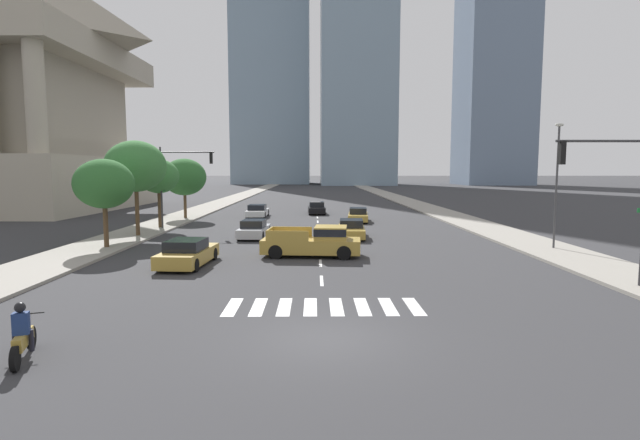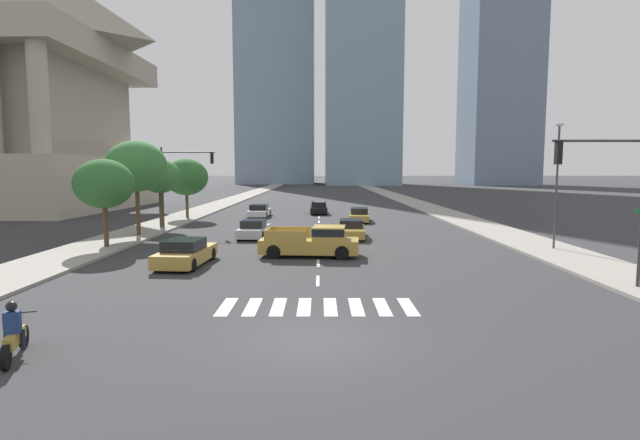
{
  "view_description": "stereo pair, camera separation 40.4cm",
  "coord_description": "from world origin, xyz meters",
  "px_view_note": "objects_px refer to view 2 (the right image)",
  "views": [
    {
      "loc": [
        -0.31,
        -13.24,
        4.71
      ],
      "look_at": [
        0.0,
        13.23,
        2.0
      ],
      "focal_mm": 27.33,
      "sensor_mm": 36.0,
      "label": 1
    },
    {
      "loc": [
        0.09,
        -13.24,
        4.71
      ],
      "look_at": [
        0.0,
        13.23,
        2.0
      ],
      "focal_mm": 27.33,
      "sensor_mm": 36.0,
      "label": 2
    }
  ],
  "objects_px": {
    "sedan_white_2": "(261,211)",
    "sedan_gold_3": "(361,215)",
    "pickup_truck": "(316,242)",
    "traffic_signal_near": "(613,182)",
    "street_tree_nearest": "(106,184)",
    "sedan_silver_4": "(256,229)",
    "traffic_signal_far": "(183,173)",
    "street_tree_second": "(138,166)",
    "motorcycle_lead": "(17,335)",
    "street_tree_third": "(162,176)",
    "sedan_gold_5": "(353,229)",
    "sedan_black_0": "(320,208)",
    "sedan_gold_1": "(187,253)",
    "street_tree_fourth": "(188,177)",
    "street_lamp_east": "(559,176)"
  },
  "relations": [
    {
      "from": "pickup_truck",
      "to": "street_tree_fourth",
      "type": "distance_m",
      "value": 24.16
    },
    {
      "from": "street_tree_third",
      "to": "motorcycle_lead",
      "type": "bearing_deg",
      "value": -79.29
    },
    {
      "from": "motorcycle_lead",
      "to": "sedan_gold_3",
      "type": "xyz_separation_m",
      "value": [
        11.29,
        32.71,
        -0.01
      ]
    },
    {
      "from": "sedan_white_2",
      "to": "sedan_gold_3",
      "type": "distance_m",
      "value": 10.8
    },
    {
      "from": "sedan_gold_5",
      "to": "pickup_truck",
      "type": "bearing_deg",
      "value": -14.97
    },
    {
      "from": "street_tree_nearest",
      "to": "street_tree_third",
      "type": "relative_size",
      "value": 0.96
    },
    {
      "from": "sedan_silver_4",
      "to": "street_tree_second",
      "type": "relative_size",
      "value": 0.66
    },
    {
      "from": "sedan_white_2",
      "to": "street_tree_third",
      "type": "relative_size",
      "value": 0.83
    },
    {
      "from": "street_tree_second",
      "to": "sedan_gold_3",
      "type": "bearing_deg",
      "value": 32.39
    },
    {
      "from": "sedan_gold_5",
      "to": "traffic_signal_far",
      "type": "bearing_deg",
      "value": -105.57
    },
    {
      "from": "motorcycle_lead",
      "to": "street_tree_second",
      "type": "bearing_deg",
      "value": -4.56
    },
    {
      "from": "sedan_white_2",
      "to": "street_tree_nearest",
      "type": "xyz_separation_m",
      "value": [
        -6.66,
        -20.22,
        3.32
      ]
    },
    {
      "from": "motorcycle_lead",
      "to": "sedan_gold_5",
      "type": "distance_m",
      "value": 24.12
    },
    {
      "from": "street_tree_second",
      "to": "traffic_signal_near",
      "type": "bearing_deg",
      "value": -32.44
    },
    {
      "from": "motorcycle_lead",
      "to": "traffic_signal_far",
      "type": "distance_m",
      "value": 27.03
    },
    {
      "from": "sedan_white_2",
      "to": "sedan_gold_3",
      "type": "bearing_deg",
      "value": -114.08
    },
    {
      "from": "traffic_signal_far",
      "to": "street_tree_third",
      "type": "relative_size",
      "value": 1.17
    },
    {
      "from": "pickup_truck",
      "to": "traffic_signal_near",
      "type": "xyz_separation_m",
      "value": [
        11.54,
        -7.55,
        3.45
      ]
    },
    {
      "from": "street_tree_nearest",
      "to": "street_tree_second",
      "type": "height_order",
      "value": "street_tree_second"
    },
    {
      "from": "sedan_white_2",
      "to": "street_tree_nearest",
      "type": "bearing_deg",
      "value": 162.75
    },
    {
      "from": "street_tree_second",
      "to": "street_tree_nearest",
      "type": "bearing_deg",
      "value": -90.0
    },
    {
      "from": "sedan_gold_3",
      "to": "street_tree_third",
      "type": "relative_size",
      "value": 0.87
    },
    {
      "from": "sedan_white_2",
      "to": "street_tree_second",
      "type": "distance_m",
      "value": 17.0
    },
    {
      "from": "sedan_gold_1",
      "to": "sedan_black_0",
      "type": "bearing_deg",
      "value": -8.18
    },
    {
      "from": "traffic_signal_far",
      "to": "street_tree_nearest",
      "type": "height_order",
      "value": "traffic_signal_far"
    },
    {
      "from": "sedan_black_0",
      "to": "street_tree_third",
      "type": "height_order",
      "value": "street_tree_third"
    },
    {
      "from": "sedan_gold_5",
      "to": "traffic_signal_far",
      "type": "height_order",
      "value": "traffic_signal_far"
    },
    {
      "from": "sedan_silver_4",
      "to": "street_tree_nearest",
      "type": "bearing_deg",
      "value": 124.36
    },
    {
      "from": "pickup_truck",
      "to": "street_tree_second",
      "type": "bearing_deg",
      "value": 153.25
    },
    {
      "from": "sedan_gold_3",
      "to": "sedan_silver_4",
      "type": "relative_size",
      "value": 1.07
    },
    {
      "from": "sedan_gold_1",
      "to": "sedan_silver_4",
      "type": "xyz_separation_m",
      "value": [
        2.06,
        9.95,
        -0.02
      ]
    },
    {
      "from": "street_tree_third",
      "to": "street_tree_fourth",
      "type": "relative_size",
      "value": 0.96
    },
    {
      "from": "sedan_silver_4",
      "to": "traffic_signal_far",
      "type": "bearing_deg",
      "value": 57.52
    },
    {
      "from": "street_lamp_east",
      "to": "street_tree_second",
      "type": "bearing_deg",
      "value": 167.6
    },
    {
      "from": "sedan_gold_1",
      "to": "traffic_signal_far",
      "type": "xyz_separation_m",
      "value": [
        -4.24,
        14.51,
        3.87
      ]
    },
    {
      "from": "sedan_gold_5",
      "to": "street_tree_third",
      "type": "distance_m",
      "value": 16.3
    },
    {
      "from": "sedan_gold_5",
      "to": "street_tree_fourth",
      "type": "xyz_separation_m",
      "value": [
        -15.01,
        12.93,
        3.47
      ]
    },
    {
      "from": "sedan_gold_3",
      "to": "street_tree_second",
      "type": "height_order",
      "value": "street_tree_second"
    },
    {
      "from": "sedan_gold_5",
      "to": "traffic_signal_far",
      "type": "distance_m",
      "value": 14.42
    },
    {
      "from": "sedan_gold_1",
      "to": "traffic_signal_near",
      "type": "distance_m",
      "value": 18.98
    },
    {
      "from": "sedan_gold_5",
      "to": "sedan_white_2",
      "type": "bearing_deg",
      "value": -147.83
    },
    {
      "from": "motorcycle_lead",
      "to": "pickup_truck",
      "type": "xyz_separation_m",
      "value": [
        7.36,
        14.53,
        0.23
      ]
    },
    {
      "from": "motorcycle_lead",
      "to": "sedan_black_0",
      "type": "distance_m",
      "value": 41.51
    },
    {
      "from": "motorcycle_lead",
      "to": "sedan_black_0",
      "type": "relative_size",
      "value": 0.43
    },
    {
      "from": "sedan_silver_4",
      "to": "street_tree_third",
      "type": "relative_size",
      "value": 0.81
    },
    {
      "from": "traffic_signal_far",
      "to": "street_tree_second",
      "type": "relative_size",
      "value": 0.96
    },
    {
      "from": "street_tree_second",
      "to": "street_tree_third",
      "type": "height_order",
      "value": "street_tree_second"
    },
    {
      "from": "motorcycle_lead",
      "to": "traffic_signal_near",
      "type": "distance_m",
      "value": 20.48
    },
    {
      "from": "sedan_white_2",
      "to": "street_tree_third",
      "type": "bearing_deg",
      "value": 147.45
    },
    {
      "from": "sedan_white_2",
      "to": "street_tree_nearest",
      "type": "distance_m",
      "value": 21.54
    }
  ]
}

